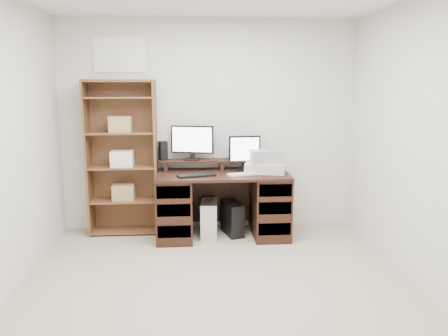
{
  "coord_description": "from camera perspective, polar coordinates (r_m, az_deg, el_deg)",
  "views": [
    {
      "loc": [
        -0.21,
        -3.22,
        1.77
      ],
      "look_at": [
        0.14,
        1.43,
        0.85
      ],
      "focal_mm": 35.0,
      "sensor_mm": 36.0,
      "label": 1
    }
  ],
  "objects": [
    {
      "name": "bookshelf",
      "position": [
        5.21,
        -13.11,
        1.45
      ],
      "size": [
        0.8,
        0.3,
        1.8
      ],
      "color": "brown",
      "rests_on": "ground"
    },
    {
      "name": "mouse",
      "position": [
        4.91,
        6.04,
        -0.65
      ],
      "size": [
        0.11,
        0.09,
        0.04
      ],
      "primitive_type": "ellipsoid",
      "rotation": [
        0.0,
        0.0,
        0.31
      ],
      "color": "white",
      "rests_on": "desk"
    },
    {
      "name": "monitor_small",
      "position": [
        5.11,
        2.7,
        2.16
      ],
      "size": [
        0.37,
        0.15,
        0.41
      ],
      "rotation": [
        0.0,
        0.0,
        0.07
      ],
      "color": "black",
      "rests_on": "desk"
    },
    {
      "name": "speaker",
      "position": [
        5.17,
        -7.96,
        2.26
      ],
      "size": [
        0.12,
        0.12,
        0.22
      ],
      "primitive_type": "cube",
      "rotation": [
        0.0,
        0.0,
        0.41
      ],
      "color": "black",
      "rests_on": "riser_shelf"
    },
    {
      "name": "tower_black",
      "position": [
        5.17,
        1.11,
        -6.61
      ],
      "size": [
        0.26,
        0.41,
        0.38
      ],
      "rotation": [
        0.0,
        0.0,
        0.27
      ],
      "color": "black",
      "rests_on": "ground"
    },
    {
      "name": "keyboard_black",
      "position": [
        4.81,
        -3.63,
        -0.96
      ],
      "size": [
        0.44,
        0.23,
        0.02
      ],
      "primitive_type": "cube",
      "rotation": [
        0.0,
        0.0,
        0.22
      ],
      "color": "black",
      "rests_on": "desk"
    },
    {
      "name": "monitor_wide",
      "position": [
        5.13,
        -4.16,
        3.56
      ],
      "size": [
        0.5,
        0.18,
        0.4
      ],
      "rotation": [
        0.0,
        0.0,
        -0.25
      ],
      "color": "black",
      "rests_on": "riser_shelf"
    },
    {
      "name": "room",
      "position": [
        3.27,
        -0.56,
        2.02
      ],
      "size": [
        3.54,
        4.04,
        2.54
      ],
      "color": "tan",
      "rests_on": "ground"
    },
    {
      "name": "desk",
      "position": [
        5.07,
        -0.18,
        -4.65
      ],
      "size": [
        1.5,
        0.7,
        0.75
      ],
      "color": "black",
      "rests_on": "ground"
    },
    {
      "name": "printer",
      "position": [
        5.04,
        5.41,
        0.08
      ],
      "size": [
        0.52,
        0.44,
        0.11
      ],
      "primitive_type": "cube",
      "rotation": [
        0.0,
        0.0,
        -0.25
      ],
      "color": "beige",
      "rests_on": "desk"
    },
    {
      "name": "riser_shelf",
      "position": [
        5.17,
        -0.35,
        0.83
      ],
      "size": [
        1.4,
        0.22,
        0.12
      ],
      "color": "black",
      "rests_on": "desk"
    },
    {
      "name": "tower_silver",
      "position": [
        5.13,
        -1.96,
        -6.59
      ],
      "size": [
        0.21,
        0.43,
        0.41
      ],
      "primitive_type": "cube",
      "rotation": [
        0.0,
        0.0,
        -0.07
      ],
      "color": "silver",
      "rests_on": "ground"
    },
    {
      "name": "keyboard_white",
      "position": [
        4.89,
        2.72,
        -0.78
      ],
      "size": [
        0.41,
        0.23,
        0.02
      ],
      "primitive_type": "cube",
      "rotation": [
        0.0,
        0.0,
        0.29
      ],
      "color": "silver",
      "rests_on": "desk"
    },
    {
      "name": "basket",
      "position": [
        5.02,
        5.44,
        1.51
      ],
      "size": [
        0.34,
        0.25,
        0.14
      ],
      "primitive_type": "cube",
      "rotation": [
        0.0,
        0.0,
        0.04
      ],
      "color": "gray",
      "rests_on": "printer"
    }
  ]
}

